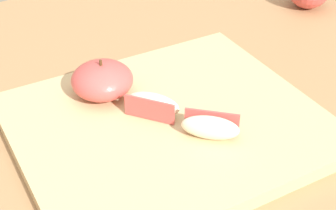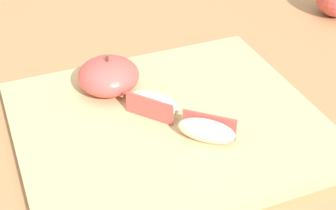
{
  "view_description": "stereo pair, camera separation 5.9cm",
  "coord_description": "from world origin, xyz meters",
  "px_view_note": "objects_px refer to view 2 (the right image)",
  "views": [
    {
      "loc": [
        -0.17,
        -0.49,
        1.13
      ],
      "look_at": [
        0.07,
        -0.07,
        0.79
      ],
      "focal_mm": 54.65,
      "sensor_mm": 36.0,
      "label": 1
    },
    {
      "loc": [
        -0.11,
        -0.52,
        1.13
      ],
      "look_at": [
        0.07,
        -0.07,
        0.79
      ],
      "focal_mm": 54.65,
      "sensor_mm": 36.0,
      "label": 2
    }
  ],
  "objects_px": {
    "cutting_board": "(168,125)",
    "apple_wedge_near_knife": "(154,103)",
    "apple_wedge_right": "(207,130)",
    "apple_half_skin_up": "(109,76)"
  },
  "relations": [
    {
      "from": "apple_wedge_near_knife",
      "to": "apple_wedge_right",
      "type": "xyz_separation_m",
      "value": [
        0.04,
        -0.07,
        0.0
      ]
    },
    {
      "from": "apple_wedge_right",
      "to": "apple_half_skin_up",
      "type": "bearing_deg",
      "value": 117.13
    },
    {
      "from": "cutting_board",
      "to": "apple_wedge_near_knife",
      "type": "height_order",
      "value": "apple_wedge_near_knife"
    },
    {
      "from": "apple_half_skin_up",
      "to": "apple_wedge_near_knife",
      "type": "xyz_separation_m",
      "value": [
        0.03,
        -0.07,
        -0.01
      ]
    },
    {
      "from": "cutting_board",
      "to": "apple_wedge_near_knife",
      "type": "distance_m",
      "value": 0.03
    },
    {
      "from": "apple_half_skin_up",
      "to": "apple_wedge_near_knife",
      "type": "relative_size",
      "value": 1.2
    },
    {
      "from": "apple_half_skin_up",
      "to": "apple_wedge_right",
      "type": "relative_size",
      "value": 1.21
    },
    {
      "from": "apple_wedge_near_knife",
      "to": "cutting_board",
      "type": "bearing_deg",
      "value": -55.75
    },
    {
      "from": "cutting_board",
      "to": "apple_wedge_right",
      "type": "distance_m",
      "value": 0.06
    },
    {
      "from": "apple_half_skin_up",
      "to": "apple_wedge_right",
      "type": "xyz_separation_m",
      "value": [
        0.07,
        -0.14,
        -0.01
      ]
    }
  ]
}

